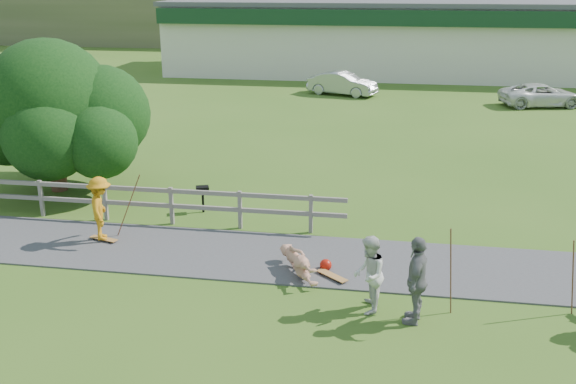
% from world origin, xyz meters
% --- Properties ---
extents(ground, '(260.00, 260.00, 0.00)m').
position_xyz_m(ground, '(0.00, 0.00, 0.00)').
color(ground, '#365F1B').
rests_on(ground, ground).
extents(path, '(34.00, 3.00, 0.04)m').
position_xyz_m(path, '(0.00, 1.50, 0.02)').
color(path, '#39393B').
rests_on(path, ground).
extents(fence, '(15.05, 0.10, 1.10)m').
position_xyz_m(fence, '(-4.62, 3.30, 0.72)').
color(fence, slate).
rests_on(fence, ground).
extents(strip_mall, '(32.50, 10.75, 5.10)m').
position_xyz_m(strip_mall, '(4.00, 34.94, 2.58)').
color(strip_mall, beige).
rests_on(strip_mall, ground).
extents(skater_rider, '(1.00, 1.26, 1.71)m').
position_xyz_m(skater_rider, '(-3.38, 1.75, 0.85)').
color(skater_rider, '#C07B12').
rests_on(skater_rider, ground).
extents(skater_fallen, '(1.78, 1.24, 0.65)m').
position_xyz_m(skater_fallen, '(2.08, 0.62, 0.33)').
color(skater_fallen, tan).
rests_on(skater_fallen, ground).
extents(spectator_a, '(0.64, 0.82, 1.68)m').
position_xyz_m(spectator_a, '(3.76, -0.83, 0.84)').
color(spectator_a, silver).
rests_on(spectator_a, ground).
extents(spectator_b, '(0.66, 1.17, 1.88)m').
position_xyz_m(spectator_b, '(4.73, -1.12, 0.94)').
color(spectator_b, slate).
rests_on(spectator_b, ground).
extents(car_silver, '(4.37, 2.70, 1.36)m').
position_xyz_m(car_silver, '(1.01, 25.11, 0.68)').
color(car_silver, '#A2A5AA').
rests_on(car_silver, ground).
extents(car_white, '(4.77, 3.03, 1.23)m').
position_xyz_m(car_white, '(11.99, 23.37, 0.61)').
color(car_white, white).
rests_on(car_white, ground).
extents(tree, '(6.46, 6.46, 4.09)m').
position_xyz_m(tree, '(-6.72, 5.64, 2.04)').
color(tree, black).
rests_on(tree, ground).
extents(bbq, '(0.45, 0.40, 0.81)m').
position_xyz_m(bbq, '(-1.41, 4.39, 0.40)').
color(bbq, black).
rests_on(bbq, ground).
extents(longboard_rider, '(0.84, 0.42, 0.09)m').
position_xyz_m(longboard_rider, '(-3.38, 1.75, 0.05)').
color(longboard_rider, olive).
rests_on(longboard_rider, ground).
extents(longboard_fallen, '(0.80, 0.71, 0.10)m').
position_xyz_m(longboard_fallen, '(2.88, 0.52, 0.05)').
color(longboard_fallen, olive).
rests_on(longboard_fallen, ground).
extents(helmet, '(0.29, 0.29, 0.29)m').
position_xyz_m(helmet, '(2.68, 0.97, 0.15)').
color(helmet, '#9E1508').
rests_on(helmet, ground).
extents(pole_rider, '(0.03, 0.03, 1.97)m').
position_xyz_m(pole_rider, '(-2.78, 2.15, 0.99)').
color(pole_rider, brown).
rests_on(pole_rider, ground).
extents(pole_spec_left, '(0.03, 0.03, 1.91)m').
position_xyz_m(pole_spec_left, '(5.44, -0.64, 0.96)').
color(pole_spec_left, brown).
rests_on(pole_spec_left, ground).
extents(pole_spec_right, '(0.03, 0.03, 1.67)m').
position_xyz_m(pole_spec_right, '(7.94, -0.26, 0.84)').
color(pole_spec_right, brown).
rests_on(pole_spec_right, ground).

